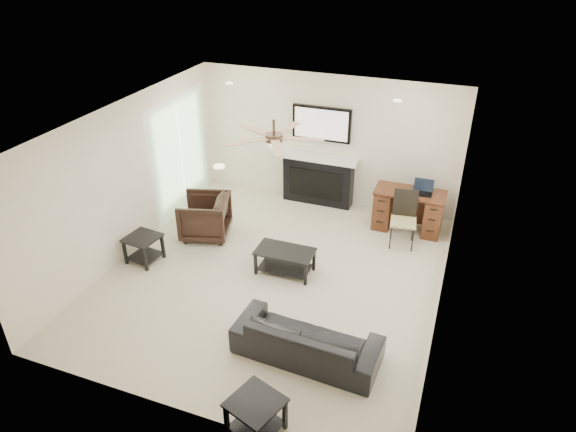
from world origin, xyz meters
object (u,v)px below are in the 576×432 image
armchair (205,217)px  coffee_table (285,261)px  fireplace_unit (319,157)px  desk (408,211)px  sofa (307,339)px

armchair → coffee_table: bearing=56.2°
coffee_table → armchair: bearing=161.8°
fireplace_unit → desk: size_ratio=1.57×
armchair → desk: 3.58m
sofa → desk: (0.68, 3.59, 0.11)m
armchair → coffee_table: 1.80m
fireplace_unit → desk: (1.82, -0.44, -0.57)m
armchair → coffee_table: armchair is taller
sofa → coffee_table: sofa is taller
fireplace_unit → desk: bearing=-13.6°
sofa → armchair: 3.38m
coffee_table → desk: desk is taller
armchair → fireplace_unit: 2.45m
sofa → fireplace_unit: bearing=-71.0°
fireplace_unit → desk: 1.95m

